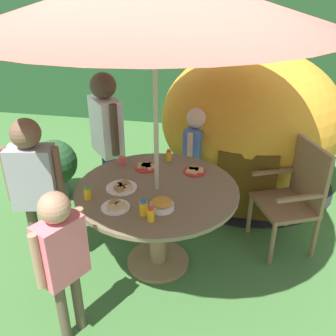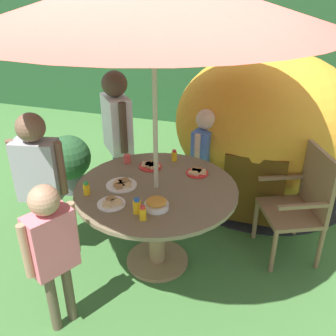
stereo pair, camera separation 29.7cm
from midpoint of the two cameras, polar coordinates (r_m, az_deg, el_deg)
name	(u,v)px [view 2 (the right image)]	position (r m, az deg, el deg)	size (l,w,h in m)	color
ground_plane	(157,262)	(3.44, 0.95, -13.96)	(10.00, 10.00, 0.02)	#3D6B33
hedge_backdrop	(231,62)	(6.37, 10.81, 15.29)	(9.00, 0.70, 1.96)	#234C28
garden_table	(157,206)	(3.09, 1.04, -5.72)	(1.29, 1.29, 0.75)	#93704C
wooden_chair	(302,200)	(3.47, 21.78, -4.57)	(0.61, 0.64, 0.99)	brown
dome_tent	(266,123)	(4.40, 16.31, 6.45)	(2.06, 2.06, 1.56)	orange
potted_plant	(69,160)	(4.34, -12.75, 1.12)	(0.50, 0.50, 0.67)	#595960
child_in_blue_shirt	(205,150)	(3.74, 7.76, 2.69)	(0.22, 0.38, 1.13)	#3F3F47
child_in_white_shirt	(117,124)	(3.78, -5.40, 6.52)	(0.40, 0.42, 1.45)	navy
child_in_grey_shirt	(38,170)	(3.16, -16.35, -0.42)	(0.44, 0.25, 1.33)	brown
child_in_pink_shirt	(51,242)	(2.54, -13.84, -10.82)	(0.28, 0.35, 1.14)	brown
snack_bowl	(156,204)	(2.72, 1.38, -5.49)	(0.18, 0.18, 0.08)	white
plate_back_edge	(150,166)	(3.30, -0.10, 0.30)	(0.20, 0.20, 0.03)	red
plate_center_front	(122,184)	(3.02, -4.14, -2.55)	(0.24, 0.24, 0.03)	white
plate_mid_right	(197,172)	(3.21, 7.05, -0.68)	(0.19, 0.19, 0.03)	red
plate_mid_left	(112,203)	(2.79, -5.42, -5.34)	(0.21, 0.21, 0.03)	white
juice_bottle_near_left	(143,213)	(2.60, -0.52, -6.89)	(0.05, 0.05, 0.11)	yellow
juice_bottle_near_right	(86,189)	(2.92, -9.27, -3.14)	(0.05, 0.05, 0.10)	yellow
juice_bottle_far_left	(174,156)	(3.40, 3.40, 1.80)	(0.05, 0.05, 0.10)	yellow
juice_bottle_far_right	(137,206)	(2.67, -1.48, -5.84)	(0.06, 0.06, 0.12)	yellow
cup_near	(127,159)	(3.37, -3.61, 1.32)	(0.06, 0.06, 0.07)	#E04C47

